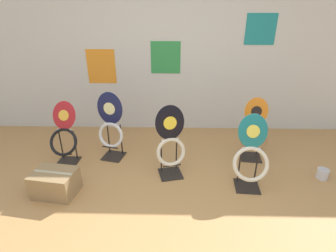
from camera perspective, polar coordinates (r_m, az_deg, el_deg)
ground_plane at (r=2.63m, az=-0.87°, el=-23.38°), size 14.00×14.00×0.00m
wall_back at (r=4.21m, az=0.28°, el=16.01°), size 8.00×0.07×2.60m
toilet_seat_display_crimson_swirl at (r=3.70m, az=-21.65°, el=-1.82°), size 0.37×0.36×0.82m
toilet_seat_display_orange_sun at (r=3.72m, az=18.21°, el=-1.48°), size 0.40×0.31×0.86m
toilet_seat_display_navy_moon at (r=3.60m, az=-12.37°, el=-0.15°), size 0.38×0.34×0.94m
toilet_seat_display_jazz_black at (r=3.16m, az=0.54°, el=-3.80°), size 0.38×0.34×0.91m
toilet_seat_display_teal_sax at (r=3.11m, az=17.62°, el=-6.26°), size 0.42×0.33×0.88m
paint_can at (r=3.79m, az=30.60°, el=-8.86°), size 0.14×0.14×0.13m
storage_box at (r=3.27m, az=-23.32°, el=-11.28°), size 0.51×0.40×0.28m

